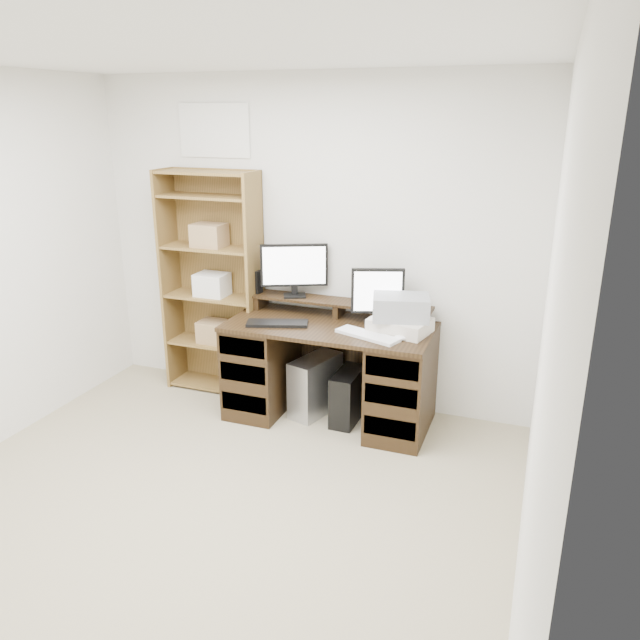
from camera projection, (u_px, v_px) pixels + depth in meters
The scene contains 14 objects.
room at pixel (159, 323), 3.01m from camera, with size 3.54×4.04×2.54m.
desk at pixel (330, 370), 4.64m from camera, with size 1.50×0.70×0.75m.
riser_shelf at pixel (339, 304), 4.68m from camera, with size 1.40×0.22×0.12m.
monitor_wide at pixel (294, 267), 4.73m from camera, with size 0.48×0.24×0.40m.
monitor_small at pixel (378, 294), 4.46m from camera, with size 0.37×0.19×0.41m.
speaker at pixel (256, 282), 4.86m from camera, with size 0.07×0.07×0.18m, color black.
keyboard_black at pixel (277, 323), 4.51m from camera, with size 0.44×0.15×0.02m, color black.
keyboard_white at pixel (368, 335), 4.27m from camera, with size 0.46×0.14×0.02m, color white.
mouse at pixel (400, 338), 4.21m from camera, with size 0.09×0.06×0.03m, color white.
printer at pixel (400, 325), 4.35m from camera, with size 0.40×0.30×0.10m, color beige.
basket at pixel (401, 307), 4.31m from camera, with size 0.38×0.27×0.16m, color gray.
tower_silver at pixel (315, 385), 4.78m from camera, with size 0.20×0.45×0.45m, color #AEB0B5.
tower_black at pixel (348, 396), 4.66m from camera, with size 0.18×0.40×0.39m.
bookshelf at pixel (214, 282), 5.02m from camera, with size 0.80×0.30×1.80m.
Camera 1 is at (1.72, -2.40, 2.22)m, focal length 35.00 mm.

